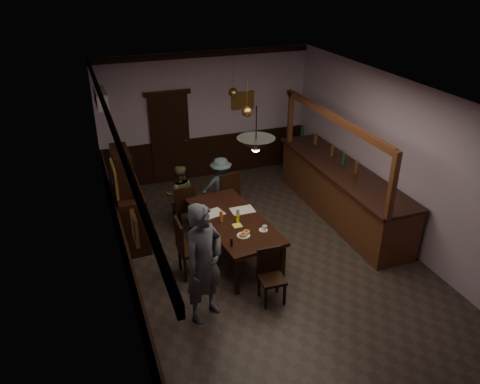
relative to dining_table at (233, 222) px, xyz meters
name	(u,v)px	position (x,y,z in m)	size (l,w,h in m)	color
room	(276,187)	(0.57, -0.49, 0.81)	(5.01, 8.01, 3.01)	#2D2621
dining_table	(233,222)	(0.00, 0.00, 0.00)	(1.22, 2.29, 0.75)	black
chair_far_left	(185,205)	(-0.58, 1.22, -0.17)	(0.42, 0.42, 0.93)	black
chair_far_right	(227,193)	(0.33, 1.30, -0.11)	(0.54, 0.54, 1.06)	black
chair_near	(270,273)	(0.15, -1.32, -0.20)	(0.40, 0.40, 0.88)	black
chair_side	(187,246)	(-0.91, -0.29, -0.10)	(0.46, 0.46, 1.06)	black
person_standing	(204,263)	(-0.92, -1.35, 0.26)	(0.69, 0.45, 1.88)	#4E4F59
person_seated_left	(180,194)	(-0.61, 1.50, -0.07)	(0.60, 0.47, 1.23)	brown
person_seated_right	(221,186)	(0.29, 1.59, -0.07)	(0.80, 0.46, 1.24)	#4C626D
newspaper_left	(212,214)	(-0.30, 0.30, 0.07)	(0.42, 0.30, 0.01)	silver
newspaper_right	(242,210)	(0.26, 0.24, 0.07)	(0.42, 0.30, 0.01)	silver
napkin	(237,225)	(-0.01, -0.23, 0.07)	(0.15, 0.15, 0.00)	#DAE353
saucer	(263,230)	(0.35, -0.53, 0.07)	(0.15, 0.15, 0.01)	white
coffee_cup	(265,228)	(0.37, -0.53, 0.11)	(0.08, 0.08, 0.07)	white
pastry_plate	(243,235)	(-0.02, -0.58, 0.07)	(0.22, 0.22, 0.01)	white
pastry_ring_a	(243,235)	(-0.04, -0.59, 0.10)	(0.13, 0.13, 0.04)	#C68C47
pastry_ring_b	(246,232)	(0.04, -0.53, 0.10)	(0.13, 0.13, 0.04)	#C68C47
soda_can	(238,219)	(0.04, -0.12, 0.12)	(0.07, 0.07, 0.12)	yellow
beer_glass	(221,216)	(-0.22, -0.01, 0.16)	(0.06, 0.06, 0.20)	#BF721E
water_glass	(238,213)	(0.11, 0.06, 0.14)	(0.06, 0.06, 0.15)	silver
pepper_mill	(231,242)	(-0.30, -0.78, 0.13)	(0.04, 0.04, 0.14)	black
sideboard	(129,205)	(-1.64, 1.18, 0.04)	(0.49, 1.37, 1.82)	black
bar_counter	(341,191)	(2.56, 0.62, -0.12)	(0.93, 3.98, 2.23)	#482613
door_back	(170,140)	(-0.33, 3.46, 0.36)	(0.90, 0.06, 2.10)	black
ac_unit	(101,98)	(-1.81, 2.41, 1.76)	(0.20, 0.85, 0.30)	white
picture_left_small	(135,229)	(-1.89, -2.09, 1.46)	(0.04, 0.28, 0.36)	olive
picture_left_large	(114,179)	(-1.89, 0.31, 1.01)	(0.04, 0.62, 0.48)	olive
picture_back	(243,100)	(1.47, 3.47, 1.11)	(0.55, 0.04, 0.42)	olive
pendant_iron	(256,145)	(0.08, -0.80, 1.73)	(0.56, 0.56, 0.70)	black
pendant_brass_mid	(247,112)	(0.67, 1.11, 1.61)	(0.20, 0.20, 0.81)	#BF8C3F
pendant_brass_far	(233,93)	(0.87, 2.45, 1.61)	(0.20, 0.20, 0.81)	#BF8C3F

